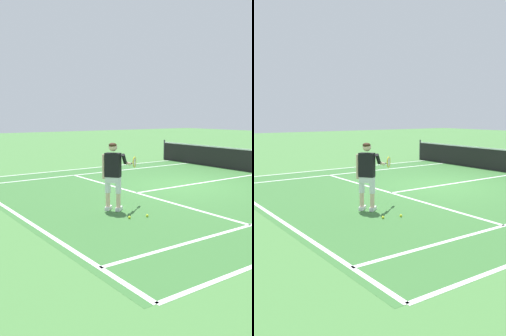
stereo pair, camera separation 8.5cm
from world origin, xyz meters
The scene contains 10 objects.
ground_plane centered at (0.00, 0.00, 0.00)m, with size 80.00×80.00×0.00m, color #477F3D.
court_inner_surface centered at (0.00, -0.82, 0.00)m, with size 10.98×10.65×0.00m, color #387033.
line_baseline centered at (0.00, -5.95, 0.00)m, with size 10.98×0.10×0.01m, color white.
line_service centered at (0.00, -2.09, 0.00)m, with size 8.23×0.10×0.01m, color white.
line_centre_service centered at (0.00, 1.11, 0.00)m, with size 0.10×6.40×0.01m, color white.
line_singles_left centered at (-4.12, -0.82, 0.00)m, with size 0.10×10.25×0.01m, color white.
line_doubles_left centered at (-5.49, -0.82, 0.00)m, with size 0.10×10.25×0.01m, color white.
tennis_player centered at (1.30, -3.80, 0.99)m, with size 0.64×1.20×1.71m.
tennis_ball_near_feet centered at (2.16, -3.94, 0.03)m, with size 0.07×0.07×0.07m, color #CCE02D.
tennis_ball_by_baseline centered at (2.28, -3.51, 0.03)m, with size 0.07×0.07×0.07m, color #CCE02D.
Camera 2 is at (8.85, -8.73, 2.39)m, focal length 39.09 mm.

